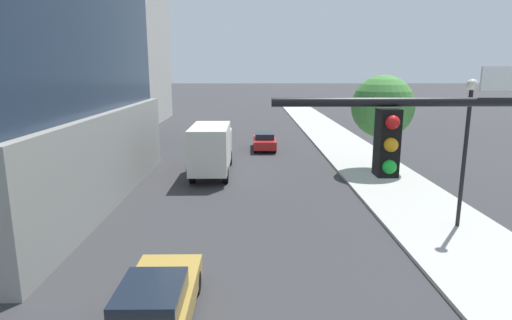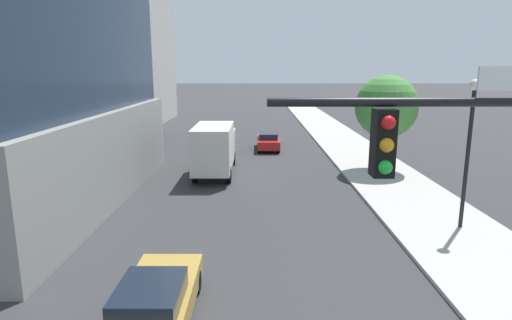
{
  "view_description": "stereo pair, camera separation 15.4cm",
  "coord_description": "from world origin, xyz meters",
  "px_view_note": "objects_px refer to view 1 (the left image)",
  "views": [
    {
      "loc": [
        0.77,
        -3.44,
        6.5
      ],
      "look_at": [
        0.96,
        10.84,
        3.44
      ],
      "focal_mm": 29.76,
      "sensor_mm": 36.0,
      "label": 1
    },
    {
      "loc": [
        0.92,
        -3.44,
        6.5
      ],
      "look_at": [
        0.96,
        10.84,
        3.44
      ],
      "focal_mm": 29.76,
      "sensor_mm": 36.0,
      "label": 2
    }
  ],
  "objects_px": {
    "street_tree": "(383,107)",
    "car_red": "(264,141)",
    "car_gold": "(156,300)",
    "street_lamp": "(467,132)",
    "box_truck": "(212,147)"
  },
  "relations": [
    {
      "from": "car_red",
      "to": "car_gold",
      "type": "distance_m",
      "value": 24.91
    },
    {
      "from": "street_tree",
      "to": "car_gold",
      "type": "distance_m",
      "value": 20.33
    },
    {
      "from": "box_truck",
      "to": "car_red",
      "type": "bearing_deg",
      "value": 67.24
    },
    {
      "from": "street_tree",
      "to": "car_red",
      "type": "xyz_separation_m",
      "value": [
        -7.22,
        7.77,
        -3.48
      ]
    },
    {
      "from": "street_lamp",
      "to": "box_truck",
      "type": "height_order",
      "value": "street_lamp"
    },
    {
      "from": "car_gold",
      "to": "car_red",
      "type": "bearing_deg",
      "value": 81.75
    },
    {
      "from": "street_tree",
      "to": "box_truck",
      "type": "relative_size",
      "value": 0.85
    },
    {
      "from": "street_tree",
      "to": "box_truck",
      "type": "xyz_separation_m",
      "value": [
        -10.79,
        -0.74,
        -2.42
      ]
    },
    {
      "from": "car_red",
      "to": "car_gold",
      "type": "xyz_separation_m",
      "value": [
        -3.57,
        -24.65,
        -0.01
      ]
    },
    {
      "from": "street_lamp",
      "to": "street_tree",
      "type": "distance_m",
      "value": 10.27
    },
    {
      "from": "street_tree",
      "to": "car_gold",
      "type": "xyz_separation_m",
      "value": [
        -10.79,
        -16.88,
        -3.48
      ]
    },
    {
      "from": "car_red",
      "to": "car_gold",
      "type": "bearing_deg",
      "value": -98.25
    },
    {
      "from": "street_lamp",
      "to": "car_gold",
      "type": "height_order",
      "value": "street_lamp"
    },
    {
      "from": "street_lamp",
      "to": "car_gold",
      "type": "xyz_separation_m",
      "value": [
        -11.0,
        -6.61,
        -3.35
      ]
    },
    {
      "from": "street_tree",
      "to": "box_truck",
      "type": "distance_m",
      "value": 11.08
    }
  ]
}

